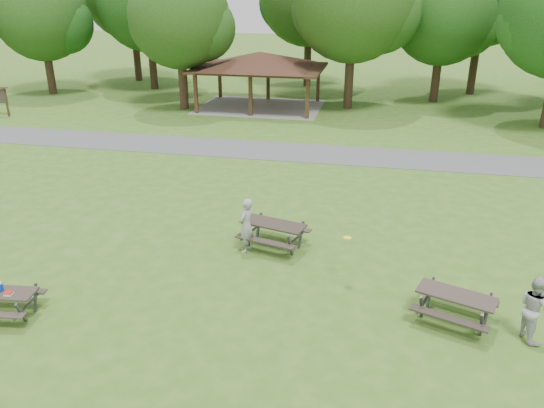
{
  "coord_description": "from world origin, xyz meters",
  "views": [
    {
      "loc": [
        4.28,
        -11.82,
        8.09
      ],
      "look_at": [
        1.0,
        4.0,
        1.3
      ],
      "focal_mm": 35.0,
      "sensor_mm": 36.0,
      "label": 1
    }
  ],
  "objects": [
    {
      "name": "frisbee_catcher",
      "position": [
        8.28,
        -0.01,
        0.85
      ],
      "size": [
        0.88,
        0.99,
        1.7
      ],
      "primitive_type": "imported",
      "rotation": [
        0.0,
        0.0,
        1.9
      ],
      "color": "#B0B0B3",
      "rests_on": "ground"
    },
    {
      "name": "frisbee_in_flight",
      "position": [
        3.64,
        1.76,
        1.41
      ],
      "size": [
        0.29,
        0.29,
        0.02
      ],
      "color": "yellow",
      "rests_on": "ground"
    },
    {
      "name": "pavilion",
      "position": [
        -4.0,
        24.0,
        3.06
      ],
      "size": [
        8.6,
        7.01,
        3.76
      ],
      "color": "#3D2416",
      "rests_on": "ground"
    },
    {
      "name": "tree_row_b",
      "position": [
        -20.92,
        25.53,
        5.67
      ],
      "size": [
        7.14,
        6.8,
        9.28
      ],
      "color": "#332016",
      "rests_on": "ground"
    },
    {
      "name": "picnic_table_middle",
      "position": [
        1.18,
        3.47,
        0.65
      ],
      "size": [
        2.37,
        2.08,
        0.88
      ],
      "color": "#29231E",
      "rests_on": "ground"
    },
    {
      "name": "frisbee_thrower",
      "position": [
        0.37,
        3.01,
        0.91
      ],
      "size": [
        0.61,
        0.76,
        1.82
      ],
      "primitive_type": "imported",
      "rotation": [
        0.0,
        0.0,
        -1.87
      ],
      "color": "#99999B",
      "rests_on": "ground"
    },
    {
      "name": "tree_row_e",
      "position": [
        2.1,
        25.03,
        6.78
      ],
      "size": [
        8.4,
        8.0,
        11.02
      ],
      "color": "#302115",
      "rests_on": "ground"
    },
    {
      "name": "asphalt_path",
      "position": [
        0.0,
        14.0,
        0.01
      ],
      "size": [
        120.0,
        3.2,
        0.02
      ],
      "primitive_type": "cube",
      "color": "#4E4E50",
      "rests_on": "ground"
    },
    {
      "name": "picnic_table_far",
      "position": [
        6.53,
        0.34,
        0.61
      ],
      "size": [
        2.32,
        2.1,
        0.83
      ],
      "color": "#312923",
      "rests_on": "ground"
    },
    {
      "name": "tree_row_f",
      "position": [
        8.09,
        28.53,
        5.84
      ],
      "size": [
        7.35,
        7.0,
        9.55
      ],
      "color": "#322016",
      "rests_on": "ground"
    },
    {
      "name": "ground",
      "position": [
        0.0,
        0.0,
        0.0
      ],
      "size": [
        160.0,
        160.0,
        0.0
      ],
      "primitive_type": "plane",
      "color": "#3A651C",
      "rests_on": "ground"
    },
    {
      "name": "tree_row_d",
      "position": [
        -8.92,
        22.53,
        5.77
      ],
      "size": [
        6.93,
        6.6,
        9.27
      ],
      "color": "#322116",
      "rests_on": "ground"
    },
    {
      "name": "tree_row_c",
      "position": [
        -13.9,
        29.03,
        6.54
      ],
      "size": [
        8.19,
        7.8,
        10.67
      ],
      "color": "black",
      "rests_on": "ground"
    }
  ]
}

